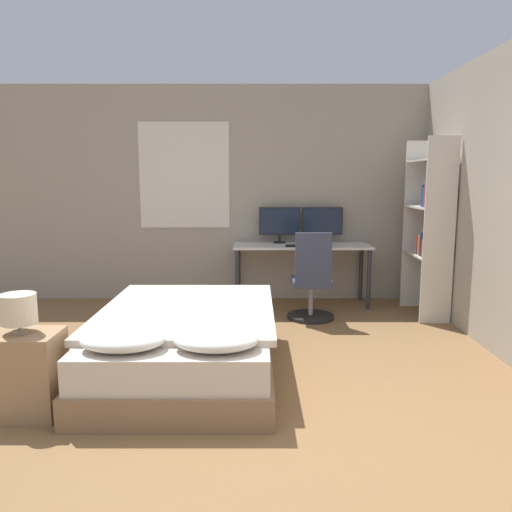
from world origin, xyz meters
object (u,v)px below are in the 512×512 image
bed (186,342)px  desk (302,252)px  bedside_lamp (18,309)px  nightstand (23,374)px  keyboard (303,246)px  monitor_left (279,223)px  bookshelf (430,223)px  computer_mouse (328,245)px  monitor_right (322,223)px  office_chair (311,286)px

bed → desk: 2.50m
bedside_lamp → desk: 3.59m
nightstand → keyboard: size_ratio=1.33×
monitor_left → bookshelf: 1.78m
monitor_left → bookshelf: bookshelf is taller
monitor_left → computer_mouse: monitor_left is taller
desk → keyboard: keyboard is taller
nightstand → desk: 3.61m
desk → monitor_left: size_ratio=3.27×
desk → computer_mouse: computer_mouse is taller
monitor_right → keyboard: 0.50m
desk → bedside_lamp: bearing=-125.8°
monitor_left → office_chair: monitor_left is taller
monitor_left → keyboard: bearing=-52.4°
monitor_right → desk: bearing=-146.8°
monitor_left → bed: bearing=-109.8°
keyboard → nightstand: bearing=-127.5°
monitor_right → keyboard: size_ratio=1.22×
bookshelf → desk: bearing=159.1°
bed → office_chair: (1.17, 1.52, 0.12)m
computer_mouse → bookshelf: 1.17m
monitor_right → office_chair: bearing=-104.4°
desk → bookshelf: (1.37, -0.52, 0.41)m
monitor_left → keyboard: 0.50m
office_chair → desk: bearing=94.3°
desk → computer_mouse: size_ratio=23.80×
bookshelf → office_chair: bearing=-173.6°
bed → bookshelf: bearing=33.8°
office_chair → keyboard: bearing=95.8°
bedside_lamp → keyboard: bearing=52.5°
computer_mouse → keyboard: bearing=180.0°
nightstand → computer_mouse: size_ratio=7.97×
office_chair → bookshelf: bookshelf is taller
monitor_left → monitor_right: bearing=0.0°
nightstand → monitor_right: (2.37, 3.09, 0.73)m
bed → computer_mouse: computer_mouse is taller
bed → desk: desk is taller
desk → monitor_right: bearing=33.2°
monitor_right → bookshelf: (1.11, -0.70, 0.06)m
computer_mouse → bedside_lamp: bearing=-131.2°
computer_mouse → bookshelf: bearing=-18.2°
office_chair → bookshelf: size_ratio=0.50×
bedside_lamp → bookshelf: bearing=34.5°
bedside_lamp → monitor_right: size_ratio=0.51×
bed → computer_mouse: (1.42, 2.02, 0.51)m
desk → bookshelf: size_ratio=0.84×
desk → keyboard: 0.20m
bed → keyboard: (1.12, 2.02, 0.50)m
desk → office_chair: size_ratio=1.69×
keyboard → office_chair: size_ratio=0.42×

